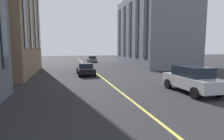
{
  "coord_description": "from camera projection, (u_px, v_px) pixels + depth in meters",
  "views": [
    {
      "loc": [
        1.41,
        3.87,
        3.17
      ],
      "look_at": [
        14.03,
        0.62,
        1.62
      ],
      "focal_mm": 29.51,
      "sensor_mm": 36.0,
      "label": 1
    }
  ],
  "objects": [
    {
      "name": "car_grey_oncoming",
      "position": [
        92.0,
        59.0,
        41.81
      ],
      "size": [
        3.9,
        1.89,
        1.4
      ],
      "color": "slate",
      "rests_on": "ground_plane"
    },
    {
      "name": "building_right_near",
      "position": [
        153.0,
        32.0,
        33.61
      ],
      "size": [
        16.29,
        8.94,
        12.33
      ],
      "color": "slate",
      "rests_on": "ground_plane"
    },
    {
      "name": "car_silver_parked_b",
      "position": [
        192.0,
        79.0,
        13.13
      ],
      "size": [
        4.7,
        2.14,
        1.88
      ],
      "color": "#B7BABF",
      "rests_on": "ground_plane"
    },
    {
      "name": "lane_centre_line",
      "position": [
        103.0,
        79.0,
        19.2
      ],
      "size": [
        80.0,
        0.16,
        0.01
      ],
      "color": "#D8C64C",
      "rests_on": "ground_plane"
    },
    {
      "name": "car_black_parked_a",
      "position": [
        86.0,
        69.0,
        21.93
      ],
      "size": [
        4.4,
        1.95,
        1.37
      ],
      "color": "black",
      "rests_on": "ground_plane"
    }
  ]
}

